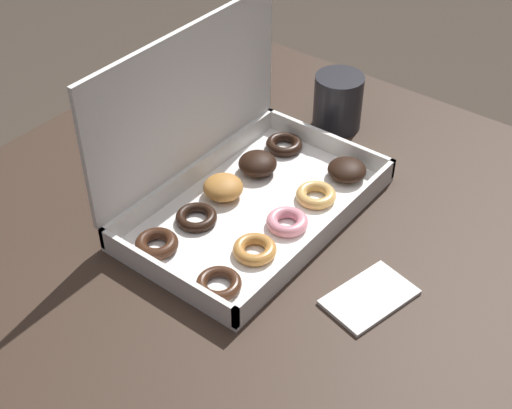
% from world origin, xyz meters
% --- Properties ---
extents(dining_table, '(0.99, 0.96, 0.70)m').
position_xyz_m(dining_table, '(0.00, 0.00, 0.61)').
color(dining_table, '#38281E').
rests_on(dining_table, ground_plane).
extents(donut_box, '(0.41, 0.26, 0.27)m').
position_xyz_m(donut_box, '(0.02, 0.06, 0.76)').
color(donut_box, white).
rests_on(donut_box, dining_table).
extents(coffee_mug, '(0.09, 0.09, 0.10)m').
position_xyz_m(coffee_mug, '(0.30, 0.06, 0.76)').
color(coffee_mug, '#232328').
rests_on(coffee_mug, dining_table).
extents(paper_napkin, '(0.14, 0.10, 0.01)m').
position_xyz_m(paper_napkin, '(-0.03, -0.21, 0.71)').
color(paper_napkin, white).
rests_on(paper_napkin, dining_table).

